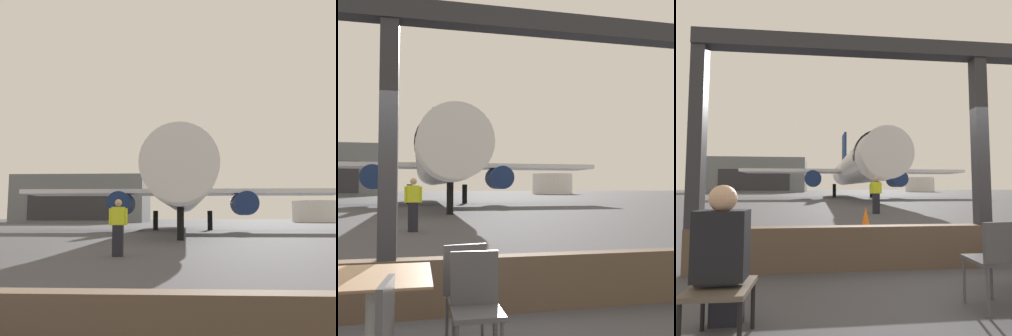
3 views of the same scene
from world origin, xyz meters
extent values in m
plane|color=#424247|center=(0.00, 40.00, 0.00)|extent=(220.00, 220.00, 0.00)
cylinder|color=silver|center=(1.98, 29.86, 3.55)|extent=(3.71, 28.22, 3.71)
cone|color=silver|center=(1.98, 14.45, 3.55)|extent=(3.52, 2.60, 3.52)
cylinder|color=black|center=(1.98, 16.35, 3.70)|extent=(3.78, 0.90, 3.78)
cube|color=silver|center=(-5.21, 29.90, 3.25)|extent=(12.53, 4.20, 0.36)
cube|color=silver|center=(9.17, 29.90, 3.25)|extent=(12.53, 4.20, 0.36)
cylinder|color=navy|center=(-3.08, 28.50, 2.25)|extent=(1.90, 3.20, 1.90)
cylinder|color=navy|center=(7.03, 28.50, 2.25)|extent=(1.90, 3.20, 1.90)
cube|color=navy|center=(1.98, 42.47, 7.80)|extent=(0.36, 4.40, 5.20)
cylinder|color=black|center=(1.98, 16.65, 0.85)|extent=(0.36, 0.36, 1.69)
cylinder|color=black|center=(-0.42, 30.90, 0.85)|extent=(0.44, 0.44, 1.69)
cylinder|color=black|center=(4.38, 30.90, 0.85)|extent=(0.44, 0.44, 1.69)
cube|color=black|center=(0.17, 8.69, 0.47)|extent=(0.32, 0.20, 0.95)
cube|color=yellow|center=(0.17, 8.69, 1.23)|extent=(0.40, 0.22, 0.55)
sphere|color=tan|center=(0.17, 8.69, 1.63)|extent=(0.22, 0.22, 0.22)
cylinder|color=yellow|center=(-0.07, 8.67, 1.20)|extent=(0.09, 0.09, 0.52)
cylinder|color=yellow|center=(0.41, 8.72, 1.20)|extent=(0.09, 0.09, 0.52)
cube|color=slate|center=(-18.54, 75.87, 4.58)|extent=(25.41, 16.90, 9.15)
cube|color=#2D2D33|center=(-18.54, 67.37, 3.20)|extent=(17.78, 0.10, 5.49)
cylinder|color=white|center=(28.90, 77.99, 2.18)|extent=(8.65, 8.65, 4.37)
camera|label=1|loc=(2.25, -3.03, 1.22)|focal=40.76mm
camera|label=2|loc=(0.33, -4.59, 1.44)|focal=42.57mm
camera|label=3|loc=(-2.61, -4.15, 1.22)|focal=29.38mm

